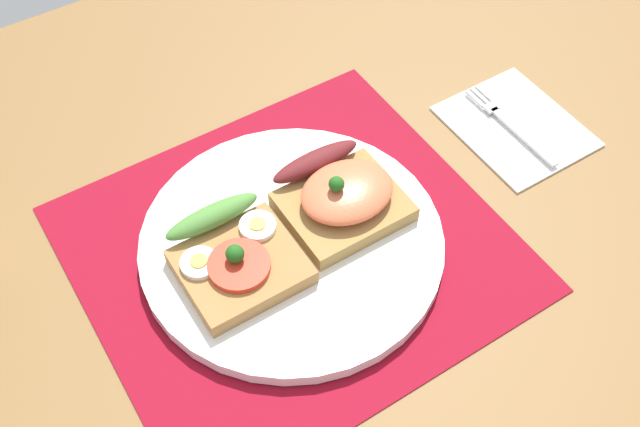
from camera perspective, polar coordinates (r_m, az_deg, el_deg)
name	(u,v)px	position (r cm, az deg, el deg)	size (l,w,h in cm)	color
ground_plane	(293,259)	(70.13, -2.07, -3.42)	(120.00, 90.00, 3.20)	brown
placemat	(292,248)	(68.70, -2.11, -2.59)	(36.51, 33.98, 0.30)	maroon
plate	(292,243)	(68.03, -2.13, -2.19)	(27.17, 27.17, 1.33)	white
sandwich_egg_tomato	(235,257)	(65.14, -6.39, -3.24)	(10.07, 10.44, 3.80)	#A2723E
sandwich_salmon	(342,195)	(68.15, 1.64, 1.36)	(10.55, 10.31, 5.18)	#9E7940
napkin	(516,125)	(80.95, 14.47, 6.41)	(11.65, 13.74, 0.60)	white
fork	(508,123)	(80.40, 13.95, 6.63)	(1.62, 12.91, 0.32)	#B7B7BC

